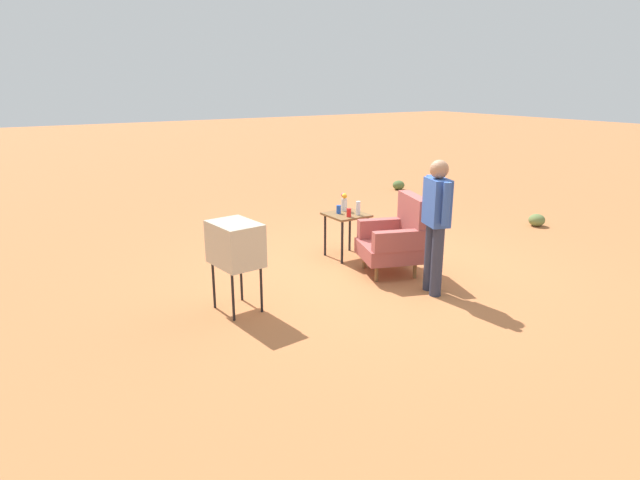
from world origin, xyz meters
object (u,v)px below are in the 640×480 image
armchair (397,237)px  bottle_short_clear (358,208)px  side_table (346,220)px  person_standing (436,219)px  flower_vase (344,201)px  tv_on_stand (236,244)px  soda_can_blue (339,209)px  soda_can_red (349,213)px

armchair → bottle_short_clear: bearing=-173.5°
side_table → person_standing: person_standing is taller
person_standing → flower_vase: bearing=-179.5°
tv_on_stand → soda_can_blue: size_ratio=8.44×
side_table → soda_can_red: (0.17, -0.08, 0.16)m
armchair → tv_on_stand: bearing=-89.7°
bottle_short_clear → flower_vase: 0.33m
bottle_short_clear → tv_on_stand: bearing=-70.7°
side_table → soda_can_red: size_ratio=5.39×
tv_on_stand → soda_can_red: (-0.77, 2.07, -0.06)m
armchair → flower_vase: armchair is taller
side_table → flower_vase: flower_vase is taller
tv_on_stand → armchair: bearing=90.3°
side_table → tv_on_stand: tv_on_stand is taller
soda_can_red → flower_vase: bearing=155.6°
side_table → soda_can_blue: 0.20m
tv_on_stand → soda_can_blue: 2.29m
person_standing → soda_can_blue: size_ratio=13.44×
flower_vase → person_standing: bearing=0.5°
tv_on_stand → bottle_short_clear: (-0.78, 2.24, -0.02)m
tv_on_stand → flower_vase: tv_on_stand is taller
side_table → person_standing: size_ratio=0.40×
tv_on_stand → flower_vase: bearing=116.6°
soda_can_red → bottle_short_clear: bearing=95.9°
tv_on_stand → person_standing: 2.38m
side_table → bottle_short_clear: bottle_short_clear is taller
tv_on_stand → soda_can_red: 2.21m
tv_on_stand → soda_can_blue: bearing=116.1°
bottle_short_clear → armchair: bearing=6.5°
bottle_short_clear → soda_can_red: 0.18m
side_table → soda_can_red: soda_can_red is taller
side_table → bottle_short_clear: bearing=33.6°
person_standing → soda_can_red: bearing=-173.6°
bottle_short_clear → soda_can_blue: size_ratio=1.64×
tv_on_stand → soda_can_blue: tv_on_stand is taller
soda_can_red → soda_can_blue: bearing=-177.4°
side_table → soda_can_red: 0.24m
armchair → soda_can_red: (-0.75, -0.26, 0.22)m
soda_can_blue → flower_vase: size_ratio=0.46×
person_standing → bottle_short_clear: person_standing is taller
soda_can_blue → soda_can_red: same height
side_table → tv_on_stand: (0.93, -2.14, 0.22)m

